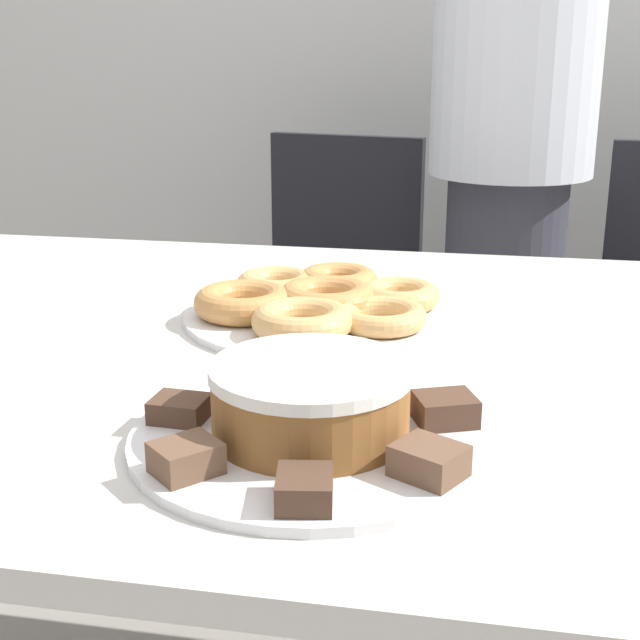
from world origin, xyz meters
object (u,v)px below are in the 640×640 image
object	(u,v)px
person_standing	(511,146)
plate_donuts	(326,315)
plate_cake	(311,438)
office_chair_left	(325,334)
frosted_cake	(311,399)

from	to	relation	value
person_standing	plate_donuts	xyz separation A→B (m)	(-0.25, -0.85, -0.14)
person_standing	plate_cake	bearing A→B (deg)	-98.94
office_chair_left	plate_donuts	size ratio (longest dim) A/B	2.30
person_standing	frosted_cake	bearing A→B (deg)	-98.94
person_standing	plate_cake	world-z (taller)	person_standing
person_standing	plate_cake	size ratio (longest dim) A/B	4.96
office_chair_left	plate_donuts	world-z (taller)	office_chair_left
plate_donuts	frosted_cake	size ratio (longest dim) A/B	2.06
plate_donuts	plate_cake	bearing A→B (deg)	-81.81
frosted_cake	office_chair_left	bearing A→B (deg)	99.85
office_chair_left	plate_donuts	bearing A→B (deg)	-68.60
person_standing	frosted_cake	xyz separation A→B (m)	(-0.20, -1.24, -0.10)
office_chair_left	frosted_cake	size ratio (longest dim) A/B	4.74
person_standing	office_chair_left	xyz separation A→B (m)	(-0.42, 0.06, -0.47)
person_standing	plate_donuts	world-z (taller)	person_standing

